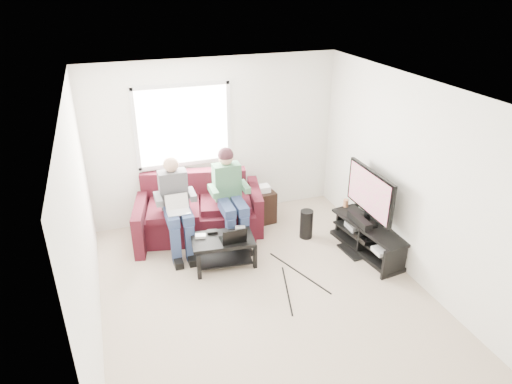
% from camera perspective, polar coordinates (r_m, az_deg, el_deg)
% --- Properties ---
extents(floor, '(4.50, 4.50, 0.00)m').
position_cam_1_polar(floor, '(6.04, 0.85, -12.19)').
color(floor, '#C8B19B').
rests_on(floor, ground).
extents(ceiling, '(4.50, 4.50, 0.00)m').
position_cam_1_polar(ceiling, '(4.89, 1.05, 12.58)').
color(ceiling, white).
rests_on(ceiling, wall_back).
extents(wall_back, '(4.50, 0.00, 4.50)m').
position_cam_1_polar(wall_back, '(7.33, -5.07, 6.43)').
color(wall_back, white).
rests_on(wall_back, floor).
extents(wall_front, '(4.50, 0.00, 4.50)m').
position_cam_1_polar(wall_front, '(3.67, 13.45, -16.32)').
color(wall_front, white).
rests_on(wall_front, floor).
extents(wall_left, '(0.00, 4.50, 4.50)m').
position_cam_1_polar(wall_left, '(5.10, -20.78, -4.36)').
color(wall_left, white).
rests_on(wall_left, floor).
extents(wall_right, '(0.00, 4.50, 4.50)m').
position_cam_1_polar(wall_right, '(6.25, 18.47, 1.63)').
color(wall_right, white).
rests_on(wall_right, floor).
extents(window, '(1.48, 0.04, 1.28)m').
position_cam_1_polar(window, '(7.12, -9.07, 8.17)').
color(window, white).
rests_on(window, wall_back).
extents(sofa, '(2.15, 1.25, 0.92)m').
position_cam_1_polar(sofa, '(7.16, -7.06, -2.62)').
color(sofa, '#441119').
rests_on(sofa, floor).
extents(person_left, '(0.40, 0.70, 1.38)m').
position_cam_1_polar(person_left, '(6.58, -9.98, -1.25)').
color(person_left, navy).
rests_on(person_left, sofa).
extents(person_right, '(0.40, 0.71, 1.43)m').
position_cam_1_polar(person_right, '(6.72, -3.33, 0.27)').
color(person_right, navy).
rests_on(person_right, sofa).
extents(laptop_silver, '(0.36, 0.29, 0.24)m').
position_cam_1_polar(laptop_silver, '(6.44, -9.70, -2.01)').
color(laptop_silver, silver).
rests_on(laptop_silver, person_left).
extents(coffee_table, '(0.90, 0.61, 0.42)m').
position_cam_1_polar(coffee_table, '(6.37, -4.17, -6.64)').
color(coffee_table, black).
rests_on(coffee_table, floor).
extents(laptop_black, '(0.37, 0.28, 0.24)m').
position_cam_1_polar(laptop_black, '(6.20, -2.97, -5.02)').
color(laptop_black, black).
rests_on(laptop_black, coffee_table).
extents(controller_a, '(0.16, 0.12, 0.04)m').
position_cam_1_polar(controller_a, '(6.34, -6.94, -5.49)').
color(controller_a, silver).
rests_on(controller_a, coffee_table).
extents(controller_b, '(0.15, 0.11, 0.04)m').
position_cam_1_polar(controller_b, '(6.43, -5.49, -4.97)').
color(controller_b, black).
rests_on(controller_b, coffee_table).
extents(controller_c, '(0.16, 0.12, 0.04)m').
position_cam_1_polar(controller_c, '(6.49, -1.99, -4.53)').
color(controller_c, gray).
rests_on(controller_c, coffee_table).
extents(tv_stand, '(0.58, 1.38, 0.44)m').
position_cam_1_polar(tv_stand, '(6.88, 13.87, -5.80)').
color(tv_stand, black).
rests_on(tv_stand, floor).
extents(tv, '(0.12, 1.10, 0.81)m').
position_cam_1_polar(tv, '(6.63, 14.03, -0.19)').
color(tv, black).
rests_on(tv, tv_stand).
extents(soundbar, '(0.12, 0.50, 0.10)m').
position_cam_1_polar(soundbar, '(6.75, 12.82, -3.46)').
color(soundbar, black).
rests_on(soundbar, tv_stand).
extents(drink_cup, '(0.08, 0.08, 0.12)m').
position_cam_1_polar(drink_cup, '(7.18, 11.17, -1.37)').
color(drink_cup, '#B2734C').
rests_on(drink_cup, tv_stand).
extents(console_white, '(0.30, 0.22, 0.06)m').
position_cam_1_polar(console_white, '(6.57, 15.76, -6.99)').
color(console_white, silver).
rests_on(console_white, tv_stand).
extents(console_grey, '(0.34, 0.26, 0.08)m').
position_cam_1_polar(console_grey, '(7.06, 12.67, -4.08)').
color(console_grey, gray).
rests_on(console_grey, tv_stand).
extents(console_black, '(0.38, 0.30, 0.07)m').
position_cam_1_polar(console_black, '(6.81, 14.15, -5.48)').
color(console_black, black).
rests_on(console_black, tv_stand).
extents(subwoofer, '(0.20, 0.20, 0.45)m').
position_cam_1_polar(subwoofer, '(7.06, 6.31, -4.01)').
color(subwoofer, black).
rests_on(subwoofer, floor).
extents(keyboard_floor, '(0.19, 0.48, 0.03)m').
position_cam_1_polar(keyboard_floor, '(6.89, 11.63, -7.33)').
color(keyboard_floor, black).
rests_on(keyboard_floor, floor).
extents(end_table, '(0.36, 0.36, 0.64)m').
position_cam_1_polar(end_table, '(7.44, 0.81, -1.67)').
color(end_table, black).
rests_on(end_table, floor).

